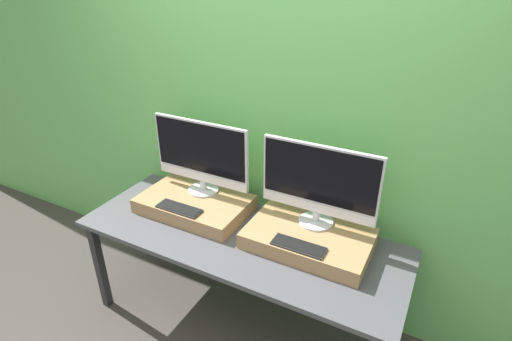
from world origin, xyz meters
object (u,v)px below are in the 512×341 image
(keyboard_left, at_px, (179,208))
(keyboard_right, at_px, (299,246))
(monitor_left, at_px, (201,155))
(monitor_right, at_px, (319,183))

(keyboard_left, xyz_separation_m, keyboard_right, (0.79, 0.00, 0.00))
(keyboard_right, bearing_deg, keyboard_left, 180.00)
(monitor_left, bearing_deg, keyboard_left, -90.00)
(keyboard_left, distance_m, monitor_right, 0.87)
(monitor_right, bearing_deg, keyboard_right, -90.00)
(keyboard_left, height_order, monitor_right, monitor_right)
(monitor_left, relative_size, keyboard_left, 2.31)
(monitor_left, height_order, monitor_right, same)
(monitor_right, height_order, keyboard_right, monitor_right)
(monitor_right, distance_m, keyboard_right, 0.36)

